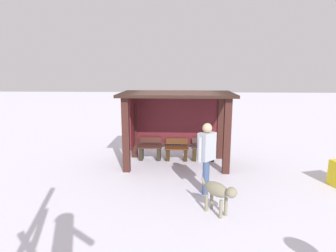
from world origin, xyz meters
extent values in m
plane|color=silver|center=(0.00, 0.00, 0.00)|extent=(60.00, 60.00, 0.00)
cube|color=#3F1E19|center=(-1.47, -0.72, 1.11)|extent=(0.20, 0.20, 2.22)
cube|color=#3F1E19|center=(1.47, -0.72, 1.11)|extent=(0.20, 0.20, 2.22)
cube|color=#3F1E19|center=(-1.47, 0.72, 1.11)|extent=(0.20, 0.20, 2.22)
cube|color=#3F1E19|center=(1.47, 0.72, 1.11)|extent=(0.20, 0.20, 2.22)
cube|color=black|center=(0.00, 0.00, 2.26)|extent=(3.46, 1.97, 0.09)
cube|color=maroon|center=(0.00, 0.72, 1.31)|extent=(2.73, 0.08, 1.64)
cube|color=#3F1E19|center=(0.00, 0.70, 0.43)|extent=(2.73, 0.06, 0.08)
cube|color=maroon|center=(-1.47, 0.25, 1.31)|extent=(0.08, 0.80, 1.64)
cube|color=#4A271F|center=(-0.89, 0.42, 0.45)|extent=(0.79, 0.38, 0.03)
cube|color=#4A271F|center=(-0.89, 0.59, 0.65)|extent=(0.76, 0.04, 0.20)
cube|color=#2C251C|center=(-0.60, 0.42, 0.22)|extent=(0.12, 0.32, 0.43)
cube|color=#2C251C|center=(-1.19, 0.42, 0.22)|extent=(0.12, 0.32, 0.43)
cube|color=#572F16|center=(0.00, 0.42, 0.42)|extent=(0.79, 0.40, 0.04)
cube|color=#572F16|center=(0.00, 0.61, 0.62)|extent=(0.76, 0.04, 0.20)
cube|color=#31200F|center=(0.30, 0.42, 0.20)|extent=(0.12, 0.34, 0.40)
cube|color=#31200F|center=(-0.30, 0.42, 0.20)|extent=(0.12, 0.34, 0.40)
cube|color=#462C2C|center=(0.89, 0.42, 0.45)|extent=(0.79, 0.34, 0.04)
cube|color=#462C2C|center=(0.89, 0.58, 0.65)|extent=(0.76, 0.04, 0.20)
cube|color=#2F240F|center=(1.19, 0.42, 0.22)|extent=(0.12, 0.29, 0.43)
cube|color=#2F240F|center=(0.60, 0.42, 0.22)|extent=(0.12, 0.29, 0.43)
cube|color=#A9AEB9|center=(0.77, -2.10, 1.19)|extent=(0.47, 0.47, 0.67)
sphere|color=tan|center=(0.77, -2.10, 1.64)|extent=(0.23, 0.23, 0.23)
cylinder|color=#3C527C|center=(0.74, -2.20, 0.43)|extent=(0.20, 0.20, 0.85)
cylinder|color=#3C527C|center=(0.79, -1.99, 0.43)|extent=(0.20, 0.20, 0.85)
cylinder|color=#A9AEB9|center=(0.59, -2.27, 1.15)|extent=(0.13, 0.13, 0.61)
cylinder|color=#A9AEB9|center=(0.94, -1.92, 1.15)|extent=(0.13, 0.13, 0.61)
ellipsoid|color=gray|center=(0.90, -3.12, 0.54)|extent=(0.61, 0.62, 0.30)
sphere|color=gray|center=(1.16, -3.39, 0.60)|extent=(0.22, 0.22, 0.22)
cylinder|color=gray|center=(0.65, -2.86, 0.59)|extent=(0.13, 0.14, 0.20)
cylinder|color=gray|center=(0.97, -3.32, 0.20)|extent=(0.07, 0.07, 0.39)
cylinder|color=gray|center=(1.09, -3.20, 0.20)|extent=(0.07, 0.07, 0.39)
cylinder|color=gray|center=(0.70, -3.04, 0.20)|extent=(0.07, 0.07, 0.39)
cylinder|color=gray|center=(0.82, -2.92, 0.20)|extent=(0.07, 0.07, 0.39)
camera|label=1|loc=(0.15, -8.62, 2.98)|focal=29.91mm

